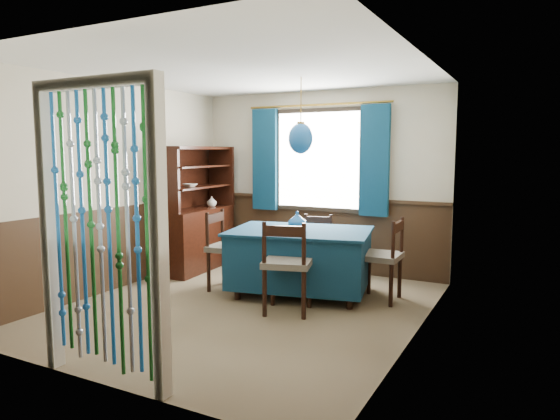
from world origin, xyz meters
The scene contains 22 objects.
floor centered at (0.00, 0.00, 0.00)m, with size 4.00×4.00×0.00m, color brown.
ceiling centered at (0.00, 0.00, 2.50)m, with size 4.00×4.00×0.00m, color silver.
wall_back centered at (0.00, 2.00, 1.25)m, with size 3.60×3.60×0.00m, color beige.
wall_front centered at (0.00, -2.00, 1.25)m, with size 3.60×3.60×0.00m, color beige.
wall_left centered at (-1.80, 0.00, 1.25)m, with size 4.00×4.00×0.00m, color beige.
wall_right centered at (1.80, 0.00, 1.25)m, with size 4.00×4.00×0.00m, color beige.
wainscot_back centered at (0.00, 1.99, 0.50)m, with size 3.60×3.60×0.00m, color #362314.
wainscot_front centered at (0.00, -1.99, 0.50)m, with size 3.60×3.60×0.00m, color #362314.
wainscot_left centered at (-1.79, 0.00, 0.50)m, with size 4.00×4.00×0.00m, color #362314.
wainscot_right centered at (1.79, 0.00, 0.50)m, with size 4.00×4.00×0.00m, color #362314.
window centered at (0.00, 1.95, 1.55)m, with size 1.32×0.12×1.42m, color black.
doorway centered at (0.00, -1.94, 1.05)m, with size 1.16×0.12×2.18m, color silver, non-canonical shape.
dining_table centered at (0.31, 0.73, 0.44)m, with size 1.79×1.41×0.77m.
chair_near centered at (0.48, 0.05, 0.52)m, with size 0.59×0.57×0.97m.
chair_far centered at (0.20, 1.45, 0.45)m, with size 0.51×0.49×0.84m.
chair_left centered at (-0.58, 0.53, 0.51)m, with size 0.51×0.52×0.95m.
chair_right centered at (1.23, 0.94, 0.50)m, with size 0.45×0.47×0.94m.
sideboard centered at (-1.55, 1.20, 0.60)m, with size 0.56×1.36×1.74m.
pendant_lamp centered at (0.31, 0.73, 1.82)m, with size 0.28×0.28×0.86m.
vase_table centered at (0.30, 0.67, 0.87)m, with size 0.19×0.19×0.20m, color #16539B.
bowl_shelf centered at (-1.49, 1.00, 1.21)m, with size 0.20×0.20×0.05m, color beige.
vase_sideboard centered at (-1.49, 1.50, 0.95)m, with size 0.16×0.16×0.17m, color beige.
Camera 1 is at (2.76, -4.44, 1.67)m, focal length 32.00 mm.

